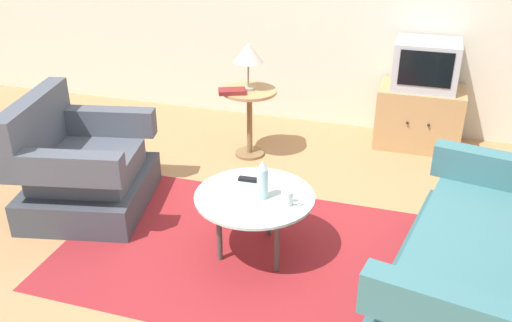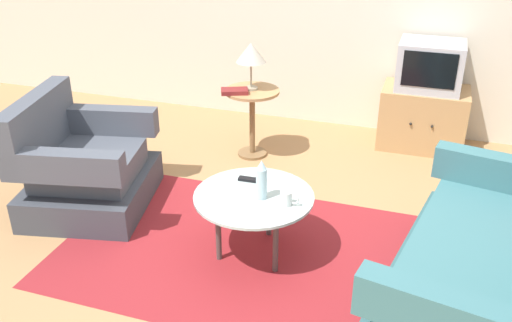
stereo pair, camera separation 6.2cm
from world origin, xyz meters
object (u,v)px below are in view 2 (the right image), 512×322
object	(u,v)px
couch	(497,274)
mug	(287,198)
armchair	(83,169)
television	(430,65)
vase	(262,180)
book	(235,91)
table_lamp	(251,53)
tv_remote_dark	(249,179)
coffee_table	(254,200)
side_table	(252,109)
tv_stand	(423,118)

from	to	relation	value
couch	mug	bearing A→B (deg)	96.68
armchair	television	world-z (taller)	television
couch	mug	size ratio (longest dim) A/B	15.45
vase	book	xyz separation A→B (m)	(-0.66, 1.31, 0.07)
table_lamp	mug	size ratio (longest dim) A/B	3.43
table_lamp	tv_remote_dark	world-z (taller)	table_lamp
coffee_table	table_lamp	bearing A→B (deg)	109.31
couch	tv_remote_dark	xyz separation A→B (m)	(-1.54, 0.31, 0.17)
vase	mug	size ratio (longest dim) A/B	2.21
tv_remote_dark	television	bearing A→B (deg)	59.72
side_table	couch	bearing A→B (deg)	-38.80
tv_stand	mug	bearing A→B (deg)	-108.29
television	couch	bearing A→B (deg)	-77.00
coffee_table	couch	bearing A→B (deg)	-5.63
vase	armchair	bearing A→B (deg)	171.31
side_table	tv_remote_dark	xyz separation A→B (m)	(0.40, -1.25, 0.01)
tv_remote_dark	armchair	bearing A→B (deg)	176.07
television	tv_remote_dark	xyz separation A→B (m)	(-1.02, -1.93, -0.32)
side_table	vase	world-z (taller)	vase
armchair	coffee_table	world-z (taller)	armchair
coffee_table	tv_stand	size ratio (longest dim) A/B	1.01
television	book	distance (m)	1.74
side_table	book	size ratio (longest dim) A/B	2.37
side_table	television	bearing A→B (deg)	25.62
table_lamp	tv_remote_dark	size ratio (longest dim) A/B	2.78
side_table	tv_stand	xyz separation A→B (m)	(1.42, 0.67, -0.16)
vase	tv_remote_dark	world-z (taller)	vase
table_lamp	mug	world-z (taller)	table_lamp
vase	book	distance (m)	1.46
couch	book	bearing A→B (deg)	66.10
tv_stand	television	world-z (taller)	television
television	table_lamp	xyz separation A→B (m)	(-1.43, -0.67, 0.16)
armchair	couch	xyz separation A→B (m)	(2.86, -0.35, -0.01)
book	tv_remote_dark	bearing A→B (deg)	-88.29
television	side_table	bearing A→B (deg)	-154.38
tv_remote_dark	book	distance (m)	1.24
armchair	tv_remote_dark	bearing A→B (deg)	76.33
side_table	tv_stand	size ratio (longest dim) A/B	0.81
table_lamp	coffee_table	bearing A→B (deg)	-70.69
side_table	tv_remote_dark	distance (m)	1.31
television	vase	bearing A→B (deg)	-112.55
television	book	xyz separation A→B (m)	(-1.54, -0.81, -0.14)
book	tv_stand	bearing A→B (deg)	4.65
side_table	mug	world-z (taller)	side_table
mug	couch	bearing A→B (deg)	-4.32
vase	table_lamp	bearing A→B (deg)	111.05
table_lamp	tv_remote_dark	bearing A→B (deg)	-71.91
table_lamp	book	xyz separation A→B (m)	(-0.10, -0.14, -0.30)
tv_stand	couch	bearing A→B (deg)	-76.94
coffee_table	vase	world-z (taller)	vase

